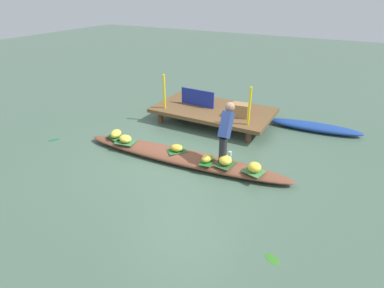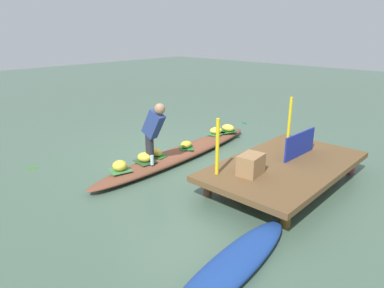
{
  "view_description": "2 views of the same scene",
  "coord_description": "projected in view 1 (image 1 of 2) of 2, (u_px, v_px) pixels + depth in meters",
  "views": [
    {
      "loc": [
        2.95,
        -5.01,
        3.4
      ],
      "look_at": [
        0.13,
        0.23,
        0.34
      ],
      "focal_mm": 28.75,
      "sensor_mm": 36.0,
      "label": 1
    },
    {
      "loc": [
        5.03,
        4.97,
        2.68
      ],
      "look_at": [
        0.32,
        0.61,
        0.53
      ],
      "focal_mm": 32.44,
      "sensor_mm": 36.0,
      "label": 2
    }
  ],
  "objects": [
    {
      "name": "banana_bunch_5",
      "position": [
        177.0,
        148.0,
        6.67
      ],
      "size": [
        0.31,
        0.26,
        0.15
      ],
      "primitive_type": "ellipsoid",
      "rotation": [
        0.0,
        0.0,
        0.13
      ],
      "color": "gold",
      "rests_on": "vendor_boat"
    },
    {
      "name": "drifting_plant_0",
      "position": [
        54.0,
        140.0,
        7.62
      ],
      "size": [
        0.26,
        0.32,
        0.01
      ],
      "primitive_type": "ellipsoid",
      "rotation": [
        0.0,
        0.0,
        1.03
      ],
      "color": "#1B613E",
      "rests_on": "ground"
    },
    {
      "name": "dock_platform",
      "position": [
        213.0,
        110.0,
        8.5
      ],
      "size": [
        3.2,
        1.8,
        0.4
      ],
      "color": "brown",
      "rests_on": "ground"
    },
    {
      "name": "leaf_mat_3",
      "position": [
        126.0,
        142.0,
        7.09
      ],
      "size": [
        0.49,
        0.4,
        0.01
      ],
      "primitive_type": "cube",
      "rotation": [
        0.0,
        0.0,
        0.15
      ],
      "color": "#337042",
      "rests_on": "vendor_boat"
    },
    {
      "name": "vendor_person",
      "position": [
        226.0,
        129.0,
        6.07
      ],
      "size": [
        0.22,
        0.53,
        1.19
      ],
      "color": "#28282D",
      "rests_on": "vendor_boat"
    },
    {
      "name": "banana_bunch_2",
      "position": [
        225.0,
        160.0,
        6.17
      ],
      "size": [
        0.37,
        0.38,
        0.18
      ],
      "primitive_type": "ellipsoid",
      "rotation": [
        0.0,
        0.0,
        5.25
      ],
      "color": "yellow",
      "rests_on": "vendor_boat"
    },
    {
      "name": "leaf_mat_1",
      "position": [
        254.0,
        171.0,
        5.96
      ],
      "size": [
        0.44,
        0.42,
        0.01
      ],
      "primitive_type": "cube",
      "rotation": [
        0.0,
        0.0,
        2.88
      ],
      "color": "#3E7D42",
      "rests_on": "vendor_boat"
    },
    {
      "name": "canal_water",
      "position": [
        182.0,
        161.0,
        6.72
      ],
      "size": [
        40.0,
        40.0,
        0.0
      ],
      "primitive_type": "plane",
      "color": "#45604D",
      "rests_on": "ground"
    },
    {
      "name": "banana_bunch_3",
      "position": [
        125.0,
        139.0,
        7.05
      ],
      "size": [
        0.37,
        0.33,
        0.16
      ],
      "primitive_type": "ellipsoid",
      "rotation": [
        0.0,
        0.0,
        6.03
      ],
      "color": "yellow",
      "rests_on": "vendor_boat"
    },
    {
      "name": "water_bottle",
      "position": [
        230.0,
        156.0,
        6.34
      ],
      "size": [
        0.07,
        0.07,
        0.19
      ],
      "primitive_type": "cylinder",
      "color": "silver",
      "rests_on": "vendor_boat"
    },
    {
      "name": "leaf_mat_0",
      "position": [
        207.0,
        161.0,
        6.3
      ],
      "size": [
        0.31,
        0.44,
        0.01
      ],
      "primitive_type": "cube",
      "rotation": [
        0.0,
        0.0,
        1.72
      ],
      "color": "#1D6421",
      "rests_on": "vendor_boat"
    },
    {
      "name": "railing_post_west",
      "position": [
        164.0,
        92.0,
        8.29
      ],
      "size": [
        0.06,
        0.06,
        0.94
      ],
      "primitive_type": "cylinder",
      "color": "yellow",
      "rests_on": "dock_platform"
    },
    {
      "name": "moored_boat",
      "position": [
        314.0,
        127.0,
        8.11
      ],
      "size": [
        2.42,
        0.67,
        0.19
      ],
      "primitive_type": "ellipsoid",
      "rotation": [
        0.0,
        0.0,
        0.07
      ],
      "color": "navy",
      "rests_on": "ground"
    },
    {
      "name": "banana_bunch_4",
      "position": [
        116.0,
        134.0,
        7.28
      ],
      "size": [
        0.31,
        0.37,
        0.18
      ],
      "primitive_type": "ellipsoid",
      "rotation": [
        0.0,
        0.0,
        4.96
      ],
      "color": "yellow",
      "rests_on": "vendor_boat"
    },
    {
      "name": "leaf_mat_4",
      "position": [
        116.0,
        137.0,
        7.32
      ],
      "size": [
        0.52,
        0.43,
        0.01
      ],
      "primitive_type": "cube",
      "rotation": [
        0.0,
        0.0,
        2.83
      ],
      "color": "#216628",
      "rests_on": "vendor_boat"
    },
    {
      "name": "market_banner",
      "position": [
        197.0,
        98.0,
        8.58
      ],
      "size": [
        1.02,
        0.07,
        0.46
      ],
      "primitive_type": "cube",
      "rotation": [
        0.0,
        0.0,
        -0.04
      ],
      "color": "#1A2B97",
      "rests_on": "dock_platform"
    },
    {
      "name": "banana_bunch_1",
      "position": [
        254.0,
        167.0,
        5.92
      ],
      "size": [
        0.34,
        0.34,
        0.19
      ],
      "primitive_type": "ellipsoid",
      "rotation": [
        0.0,
        0.0,
        5.89
      ],
      "color": "yellow",
      "rests_on": "vendor_boat"
    },
    {
      "name": "vendor_boat",
      "position": [
        182.0,
        157.0,
        6.68
      ],
      "size": [
        4.85,
        0.96,
        0.2
      ],
      "primitive_type": "ellipsoid",
      "rotation": [
        0.0,
        0.0,
        0.06
      ],
      "color": "brown",
      "rests_on": "ground"
    },
    {
      "name": "produce_crate",
      "position": [
        240.0,
        110.0,
        7.89
      ],
      "size": [
        0.47,
        0.37,
        0.34
      ],
      "primitive_type": "cube",
      "rotation": [
        0.0,
        0.0,
        0.11
      ],
      "color": "#987047",
      "rests_on": "dock_platform"
    },
    {
      "name": "leaf_mat_5",
      "position": [
        177.0,
        151.0,
        6.7
      ],
      "size": [
        0.48,
        0.49,
        0.01
      ],
      "primitive_type": "cube",
      "rotation": [
        0.0,
        0.0,
        0.84
      ],
      "color": "#20652B",
      "rests_on": "vendor_boat"
    },
    {
      "name": "drifting_plant_1",
      "position": [
        272.0,
        259.0,
        4.3
      ],
      "size": [
        0.29,
        0.26,
        0.01
      ],
      "primitive_type": "ellipsoid",
      "rotation": [
        0.0,
        0.0,
        2.61
      ],
      "color": "#327224",
      "rests_on": "ground"
    },
    {
      "name": "leaf_mat_2",
      "position": [
        225.0,
        164.0,
        6.21
      ],
      "size": [
        0.38,
        0.44,
        0.01
      ],
      "primitive_type": "cube",
      "rotation": [
        0.0,
        0.0,
        1.45
      ],
      "color": "#275028",
      "rests_on": "vendor_boat"
    },
    {
      "name": "banana_bunch_0",
      "position": [
        207.0,
        158.0,
        6.27
      ],
      "size": [
        0.23,
        0.31,
        0.15
      ],
      "primitive_type": "ellipsoid",
      "rotation": [
        0.0,
        0.0,
        1.43
      ],
      "color": "gold",
      "rests_on": "vendor_boat"
    },
    {
      "name": "railing_post_east",
      "position": [
        250.0,
        106.0,
        7.28
      ],
      "size": [
        0.06,
        0.06,
        0.94
      ],
      "primitive_type": "cylinder",
      "color": "yellow",
      "rests_on": "dock_platform"
    }
  ]
}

